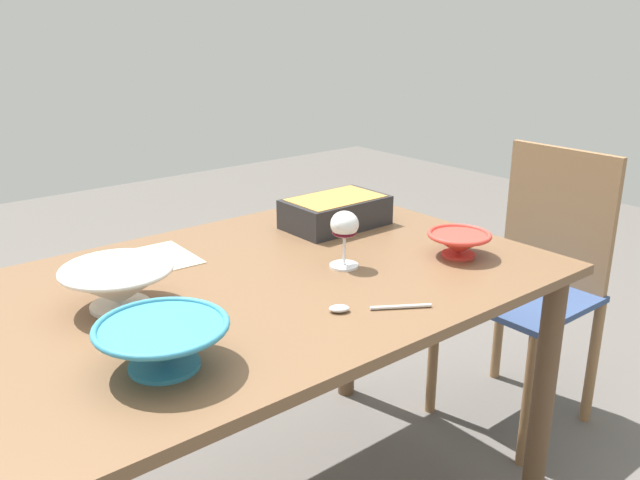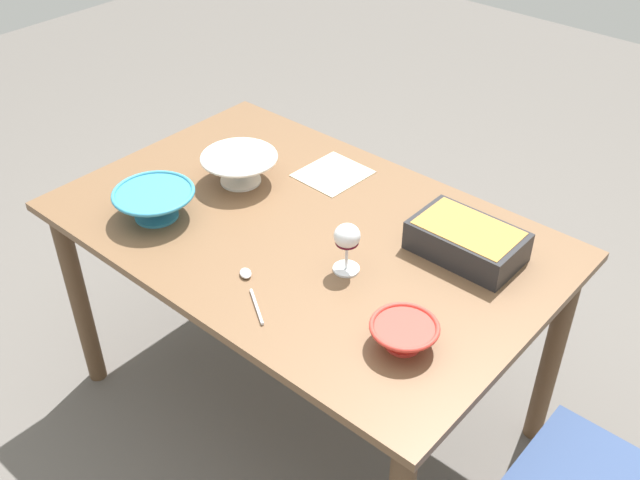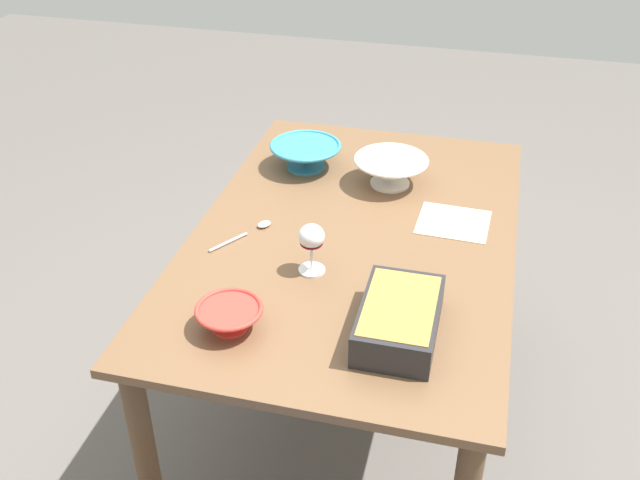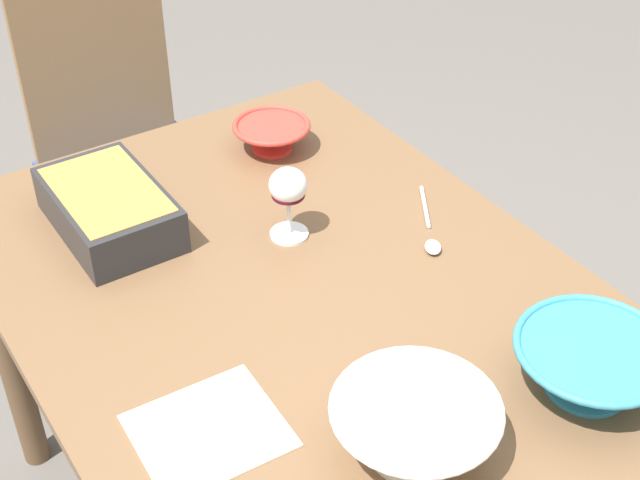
# 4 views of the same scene
# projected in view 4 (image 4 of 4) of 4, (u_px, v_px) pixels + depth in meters

# --- Properties ---
(dining_table) EXTENTS (1.43, 0.92, 0.75)m
(dining_table) POSITION_uv_depth(u_px,v_px,m) (321.00, 359.00, 1.58)
(dining_table) COLOR brown
(dining_table) RESTS_ON ground_plane
(chair) EXTENTS (0.41, 0.42, 0.93)m
(chair) POSITION_uv_depth(u_px,v_px,m) (122.00, 147.00, 2.42)
(chair) COLOR #334772
(chair) RESTS_ON ground_plane
(wine_glass) EXTENTS (0.07, 0.07, 0.14)m
(wine_glass) POSITION_uv_depth(u_px,v_px,m) (288.00, 191.00, 1.64)
(wine_glass) COLOR white
(wine_glass) RESTS_ON dining_table
(casserole_dish) EXTENTS (0.30, 0.18, 0.09)m
(casserole_dish) POSITION_uv_depth(u_px,v_px,m) (109.00, 207.00, 1.68)
(casserole_dish) COLOR #262628
(casserole_dish) RESTS_ON dining_table
(mixing_bowl) EXTENTS (0.17, 0.17, 0.06)m
(mixing_bowl) POSITION_uv_depth(u_px,v_px,m) (272.00, 134.00, 1.92)
(mixing_bowl) COLOR red
(mixing_bowl) RESTS_ON dining_table
(small_bowl) EXTENTS (0.24, 0.24, 0.09)m
(small_bowl) POSITION_uv_depth(u_px,v_px,m) (591.00, 364.00, 1.35)
(small_bowl) COLOR teal
(small_bowl) RESTS_ON dining_table
(serving_bowl) EXTENTS (0.24, 0.24, 0.09)m
(serving_bowl) POSITION_uv_depth(u_px,v_px,m) (415.00, 426.00, 1.25)
(serving_bowl) COLOR white
(serving_bowl) RESTS_ON dining_table
(serving_spoon) EXTENTS (0.20, 0.14, 0.01)m
(serving_spoon) POSITION_uv_depth(u_px,v_px,m) (430.00, 234.00, 1.69)
(serving_spoon) COLOR silver
(serving_spoon) RESTS_ON dining_table
(napkin) EXTENTS (0.20, 0.22, 0.00)m
(napkin) POSITION_uv_depth(u_px,v_px,m) (209.00, 431.00, 1.31)
(napkin) COLOR beige
(napkin) RESTS_ON dining_table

